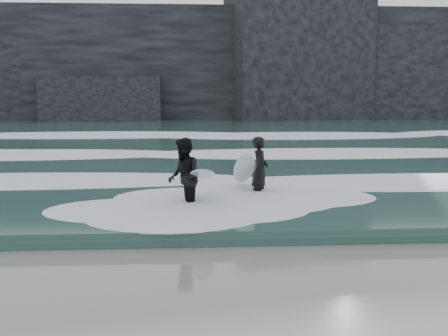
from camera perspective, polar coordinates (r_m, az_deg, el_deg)
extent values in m
plane|color=#705D4B|center=(7.42, 3.31, -14.43)|extent=(120.00, 120.00, 0.00)
cube|color=#284B45|center=(35.92, -2.43, 3.59)|extent=(90.00, 52.00, 0.30)
cube|color=black|center=(52.87, -2.92, 10.21)|extent=(70.00, 9.00, 10.00)
ellipsoid|color=white|center=(16.02, -0.66, -0.81)|extent=(60.00, 3.20, 0.20)
ellipsoid|color=white|center=(22.96, -1.63, 1.86)|extent=(60.00, 4.00, 0.24)
ellipsoid|color=white|center=(31.91, -2.25, 3.60)|extent=(60.00, 4.80, 0.30)
imported|color=black|center=(14.06, 3.69, -0.22)|extent=(0.57, 0.71, 1.68)
ellipsoid|color=silver|center=(14.06, 2.05, -0.08)|extent=(0.53, 1.73, 1.05)
imported|color=black|center=(12.58, -4.12, -0.96)|extent=(0.77, 0.94, 1.78)
ellipsoid|color=silver|center=(12.57, -2.21, -0.64)|extent=(0.64, 2.11, 0.60)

